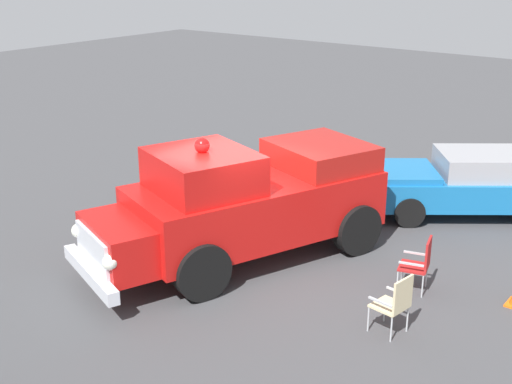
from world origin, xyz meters
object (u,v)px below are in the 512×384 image
object	(u,v)px
vintage_fire_truck	(246,201)
lawn_chair_spare	(420,261)
lawn_chair_near_truck	(312,183)
lawn_chair_by_car	(396,301)
classic_hot_rod	(465,182)
spectator_seated	(318,178)

from	to	relation	value
vintage_fire_truck	lawn_chair_spare	world-z (taller)	vintage_fire_truck
lawn_chair_near_truck	lawn_chair_by_car	xyz separation A→B (m)	(-4.03, -4.17, 0.00)
vintage_fire_truck	lawn_chair_spare	distance (m)	3.46
classic_hot_rod	lawn_chair_by_car	bearing A→B (deg)	-168.75
vintage_fire_truck	lawn_chair_near_truck	size ratio (longest dim) A/B	6.21
lawn_chair_near_truck	vintage_fire_truck	bearing A→B (deg)	-170.32
vintage_fire_truck	lawn_chair_by_car	world-z (taller)	vintage_fire_truck
lawn_chair_near_truck	spectator_seated	world-z (taller)	spectator_seated
lawn_chair_near_truck	spectator_seated	distance (m)	0.17
spectator_seated	classic_hot_rod	bearing A→B (deg)	-59.88
lawn_chair_by_car	lawn_chair_spare	world-z (taller)	same
vintage_fire_truck	classic_hot_rod	xyz separation A→B (m)	(4.98, -2.47, -0.45)
spectator_seated	lawn_chair_spare	bearing A→B (deg)	-123.85
spectator_seated	vintage_fire_truck	bearing A→B (deg)	-172.48
vintage_fire_truck	classic_hot_rod	world-z (taller)	vintage_fire_truck
lawn_chair_spare	spectator_seated	distance (m)	4.52
lawn_chair_near_truck	lawn_chair_spare	distance (m)	4.58
lawn_chair_spare	spectator_seated	bearing A→B (deg)	56.15
classic_hot_rod	lawn_chair_near_truck	size ratio (longest dim) A/B	4.51
vintage_fire_truck	lawn_chair_near_truck	bearing A→B (deg)	9.68
classic_hot_rod	lawn_chair_near_truck	bearing A→B (deg)	120.06
classic_hot_rod	lawn_chair_spare	distance (m)	4.29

